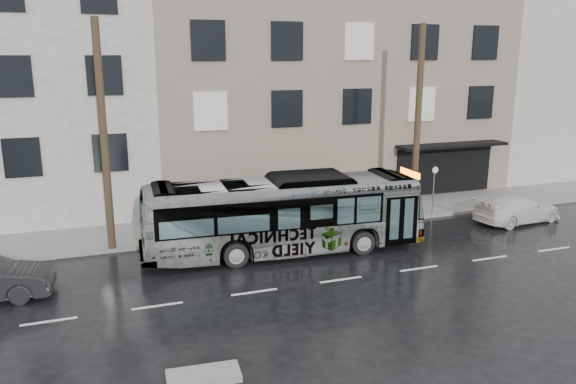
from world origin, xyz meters
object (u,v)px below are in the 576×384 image
Objects in this scene: utility_pole_front at (418,123)px; bus at (283,215)px; utility_pole_rear at (104,138)px; sign_post at (433,190)px; white_sedan at (517,209)px.

utility_pole_front is 0.80× the size of bus.
utility_pole_rear is at bearing 180.00° from utility_pole_front.
utility_pole_rear reaches higher than sign_post.
utility_pole_front is at bearing 0.00° from utility_pole_rear.
utility_pole_rear is at bearing 73.36° from bus.
bus reaches higher than white_sedan.
utility_pole_rear is 0.80× the size of bus.
utility_pole_front is 1.00× the size of utility_pole_rear.
white_sedan is at bearing -85.38° from bus.
utility_pole_rear is 18.94m from white_sedan.
utility_pole_front reaches higher than bus.
sign_post is (1.10, 0.00, -3.30)m from utility_pole_front.
bus is at bearing 84.97° from white_sedan.
sign_post is 0.53× the size of white_sedan.
sign_post is at bearing 50.97° from white_sedan.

